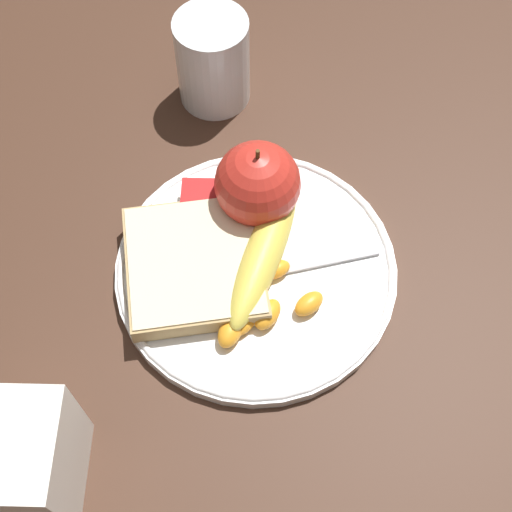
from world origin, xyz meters
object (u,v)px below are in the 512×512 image
Objects in this scene: fork at (272,270)px; condiment_caddy at (17,460)px; apple at (256,184)px; bread_slice at (195,265)px; plate at (256,269)px; banana at (265,250)px; juice_glass at (213,63)px; jam_packet at (202,206)px.

fork is 0.26m from condiment_caddy.
bread_slice is (0.07, -0.05, -0.03)m from apple.
plate is at bearing -30.88° from fork.
condiment_caddy reaches higher than banana.
apple is at bearing -178.85° from plate.
plate is 0.06m from bread_slice.
bread_slice is at bearing -13.65° from fork.
fork is at bearing 73.48° from plate.
juice_glass reaches higher than plate.
banana is at bearing 138.61° from plate.
banana is (0.20, 0.05, -0.02)m from juice_glass.
condiment_caddy is at bearing 29.88° from fork.
plate is 2.91× the size of apple.
juice_glass is 0.41m from condiment_caddy.
apple reaches higher than juice_glass.
apple is at bearing 142.44° from bread_slice.
jam_packet is at bearing -1.14° from juice_glass.
jam_packet reaches higher than plate.
fork is at bearing 12.95° from apple.
bread_slice is 0.21m from condiment_caddy.
bread_slice is at bearing -1.58° from juice_glass.
apple is 0.06m from banana.
bread_slice is 1.40× the size of condiment_caddy.
bread_slice is at bearing -84.61° from plate.
banana reaches higher than jam_packet.
condiment_caddy is (0.24, -0.17, -0.00)m from apple.
condiment_caddy reaches higher than juice_glass.
plate is 1.56× the size of banana.
fork is 0.09m from jam_packet.
condiment_caddy reaches higher than apple.
condiment_caddy is (0.19, -0.17, 0.02)m from banana.
plate is at bearing 95.39° from bread_slice.
banana is at bearing 9.28° from apple.
jam_packet is at bearing 177.34° from bread_slice.
bread_slice is (0.01, -0.05, 0.02)m from plate.
juice_glass is at bearing -162.69° from apple.
plate is at bearing -41.39° from banana.
apple reaches higher than plate.
banana is 0.06m from bread_slice.
plate is at bearing 41.79° from jam_packet.
banana is at bearing -77.25° from fork.
condiment_caddy is (0.18, -0.17, 0.04)m from plate.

